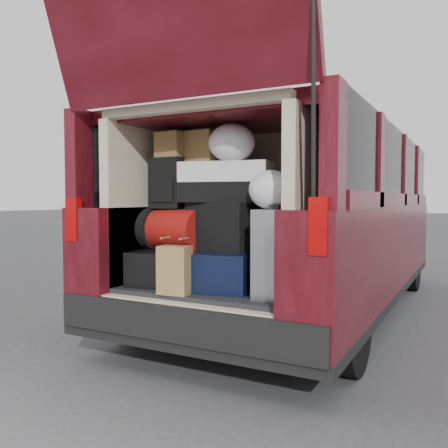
# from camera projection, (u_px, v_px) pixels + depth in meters

# --- Properties ---
(ground) EXTENTS (80.00, 80.00, 0.00)m
(ground) POSITION_uv_depth(u_px,v_px,m) (207.00, 372.00, 3.18)
(ground) COLOR #353538
(ground) RESTS_ON ground
(minivan) EXTENTS (1.90, 5.35, 2.77)m
(minivan) POSITION_uv_depth(u_px,v_px,m) (300.00, 224.00, 4.76)
(minivan) COLOR black
(minivan) RESTS_ON ground
(load_floor) EXTENTS (1.24, 1.05, 0.55)m
(load_floor) POSITION_uv_depth(u_px,v_px,m) (226.00, 322.00, 3.41)
(load_floor) COLOR black
(load_floor) RESTS_ON ground
(black_hardshell) EXTENTS (0.50, 0.65, 0.24)m
(black_hardshell) POSITION_uv_depth(u_px,v_px,m) (173.00, 266.00, 3.44)
(black_hardshell) COLOR black
(black_hardshell) RESTS_ON load_floor
(navy_hardshell) EXTENTS (0.57, 0.66, 0.26)m
(navy_hardshell) POSITION_uv_depth(u_px,v_px,m) (222.00, 269.00, 3.26)
(navy_hardshell) COLOR black
(navy_hardshell) RESTS_ON load_floor
(silver_roller) EXTENTS (0.27, 0.39, 0.55)m
(silver_roller) POSITION_uv_depth(u_px,v_px,m) (277.00, 253.00, 2.95)
(silver_roller) COLOR silver
(silver_roller) RESTS_ON load_floor
(kraft_bag) EXTENTS (0.21, 0.15, 0.31)m
(kraft_bag) POSITION_uv_depth(u_px,v_px,m) (175.00, 270.00, 3.03)
(kraft_bag) COLOR #A07948
(kraft_bag) RESTS_ON load_floor
(red_duffel) EXTENTS (0.49, 0.36, 0.30)m
(red_duffel) POSITION_uv_depth(u_px,v_px,m) (175.00, 229.00, 3.41)
(red_duffel) COLOR maroon
(red_duffel) RESTS_ON black_hardshell
(black_soft_case) EXTENTS (0.49, 0.34, 0.33)m
(black_soft_case) POSITION_uv_depth(u_px,v_px,m) (223.00, 226.00, 3.26)
(black_soft_case) COLOR black
(black_soft_case) RESTS_ON navy_hardshell
(backpack) EXTENTS (0.26, 0.16, 0.37)m
(backpack) POSITION_uv_depth(u_px,v_px,m) (169.00, 183.00, 3.43)
(backpack) COLOR black
(backpack) RESTS_ON red_duffel
(twotone_duffel) EXTENTS (0.66, 0.42, 0.28)m
(twotone_duffel) POSITION_uv_depth(u_px,v_px,m) (227.00, 182.00, 3.28)
(twotone_duffel) COLOR silver
(twotone_duffel) RESTS_ON black_soft_case
(grocery_sack_lower) EXTENTS (0.21, 0.17, 0.18)m
(grocery_sack_lower) POSITION_uv_depth(u_px,v_px,m) (172.00, 145.00, 3.41)
(grocery_sack_lower) COLOR brown
(grocery_sack_lower) RESTS_ON backpack
(grocery_sack_upper) EXTENTS (0.24, 0.20, 0.23)m
(grocery_sack_upper) POSITION_uv_depth(u_px,v_px,m) (203.00, 148.00, 3.40)
(grocery_sack_upper) COLOR brown
(grocery_sack_upper) RESTS_ON twotone_duffel
(plastic_bag_center) EXTENTS (0.35, 0.33, 0.26)m
(plastic_bag_center) POSITION_uv_depth(u_px,v_px,m) (232.00, 143.00, 3.23)
(plastic_bag_center) COLOR white
(plastic_bag_center) RESTS_ON twotone_duffel
(plastic_bag_right) EXTENTS (0.30, 0.28, 0.25)m
(plastic_bag_right) POSITION_uv_depth(u_px,v_px,m) (271.00, 190.00, 2.95)
(plastic_bag_right) COLOR white
(plastic_bag_right) RESTS_ON silver_roller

